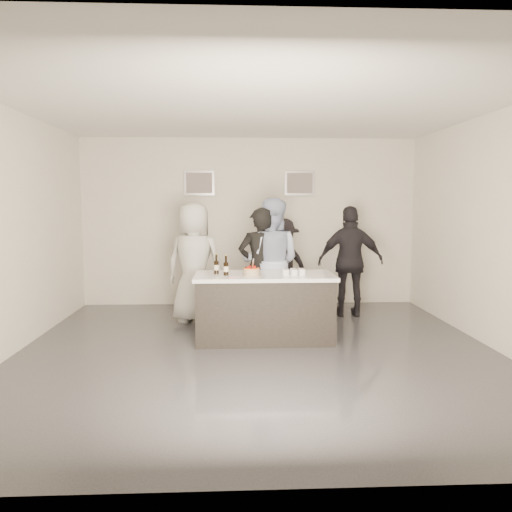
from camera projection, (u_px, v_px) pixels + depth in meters
name	position (u px, v px, depth m)	size (l,w,h in m)	color
floor	(258.00, 352.00, 6.22)	(6.00, 6.00, 0.00)	#3D3D42
ceiling	(258.00, 105.00, 5.90)	(6.00, 6.00, 0.00)	white
wall_back	(250.00, 222.00, 9.04)	(6.00, 0.04, 3.00)	silver
wall_front	(282.00, 260.00, 3.08)	(6.00, 0.04, 3.00)	silver
wall_left	(6.00, 233.00, 5.92)	(0.04, 6.00, 3.00)	silver
wall_right	(499.00, 231.00, 6.20)	(0.04, 6.00, 3.00)	silver
picture_left	(199.00, 183.00, 8.89)	(0.54, 0.04, 0.44)	#B2B2B7
picture_right	(300.00, 183.00, 8.97)	(0.54, 0.04, 0.44)	#B2B2B7
bar_counter	(264.00, 307.00, 6.71)	(1.86, 0.86, 0.90)	white
cake	(251.00, 272.00, 6.60)	(0.22, 0.22, 0.08)	orange
beer_bottle_a	(216.00, 264.00, 6.70)	(0.07, 0.07, 0.26)	black
beer_bottle_b	(226.00, 266.00, 6.55)	(0.07, 0.07, 0.26)	black
tumbler_cluster	(294.00, 272.00, 6.61)	(0.30, 0.19, 0.08)	orange
candles	(236.00, 277.00, 6.38)	(0.24, 0.08, 0.01)	pink
person_main_black	(260.00, 268.00, 7.38)	(0.65, 0.43, 1.78)	black
person_main_blue	(270.00, 262.00, 7.51)	(0.93, 0.73, 1.92)	#B0C0E7
person_guest_left	(195.00, 263.00, 7.67)	(0.90, 0.59, 1.85)	silver
person_guest_right	(351.00, 261.00, 8.11)	(1.05, 0.44, 1.80)	black
person_guest_back	(282.00, 266.00, 8.35)	(1.03, 0.59, 1.59)	black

